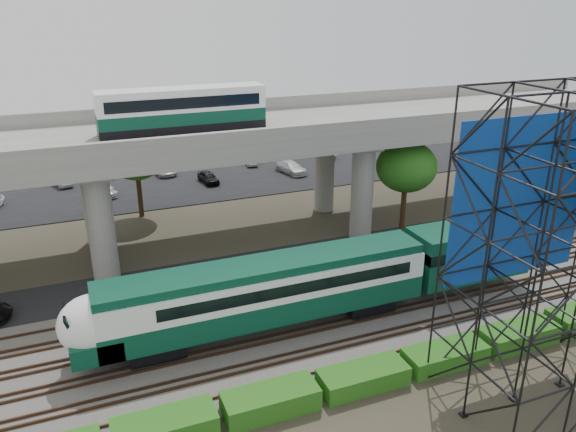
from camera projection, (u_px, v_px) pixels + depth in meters
name	position (u px, v px, depth m)	size (l,w,h in m)	color
ground	(311.00, 345.00, 31.99)	(140.00, 140.00, 0.00)	#474233
ballast_bed	(297.00, 325.00, 33.68)	(90.00, 12.00, 0.20)	slate
service_road	(252.00, 267.00, 41.04)	(90.00, 5.00, 0.08)	black
parking_lot	(184.00, 177.00, 61.35)	(90.00, 18.00, 0.08)	black
harbor_water	(152.00, 134.00, 80.36)	(140.00, 40.00, 0.03)	#40546A
rail_tracks	(297.00, 323.00, 33.61)	(90.00, 9.52, 0.16)	#472D1E
commuter_train	(301.00, 283.00, 32.75)	(29.30, 3.06, 4.30)	black
overpass	(224.00, 141.00, 42.72)	(80.00, 12.00, 12.40)	#9E9B93
scaffold_tower	(563.00, 258.00, 25.43)	(9.36, 6.36, 15.00)	black
hedge_strip	(363.00, 377.00, 28.42)	(34.60, 1.80, 1.20)	#1D5A14
trees	(168.00, 180.00, 42.30)	(40.94, 16.94, 7.69)	#382314
parked_cars	(201.00, 171.00, 61.44)	(38.26, 9.64, 1.28)	silver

